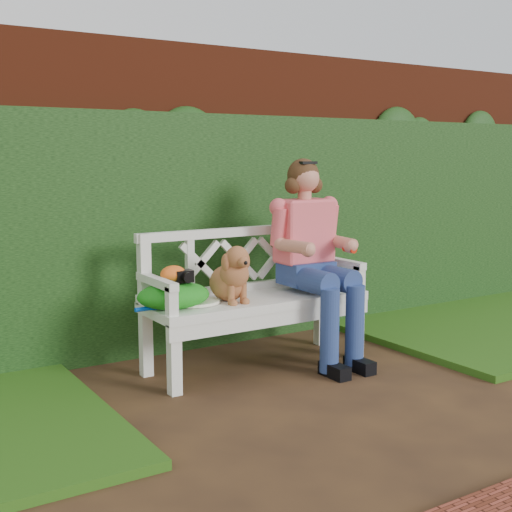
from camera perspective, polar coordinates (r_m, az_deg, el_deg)
ground at (r=3.87m, az=7.62°, el=-12.96°), size 60.00×60.00×0.00m
brick_wall at (r=5.21m, az=-5.67°, el=4.99°), size 10.00×0.30×2.20m
ivy_hedge at (r=5.04m, az=-4.51°, el=2.04°), size 10.00×0.18×1.70m
grass_right at (r=6.13m, az=19.63°, el=-5.12°), size 2.60×2.00×0.05m
garden_bench at (r=4.59m, az=-0.00°, el=-6.32°), size 1.60×0.67×0.48m
seated_woman at (r=4.71m, az=4.35°, el=-0.54°), size 0.81×0.92×1.35m
dog at (r=4.35m, az=-2.18°, el=-1.40°), size 0.32×0.39×0.37m
tennis_racket at (r=4.28m, az=-5.34°, el=-3.91°), size 0.63×0.37×0.03m
green_bag at (r=4.22m, az=-6.88°, el=-3.23°), size 0.50×0.41×0.16m
camera_item at (r=4.20m, az=-6.08°, el=-1.67°), size 0.11×0.09×0.07m
baseball_glove at (r=4.20m, az=-6.92°, el=-1.48°), size 0.17×0.13×0.10m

